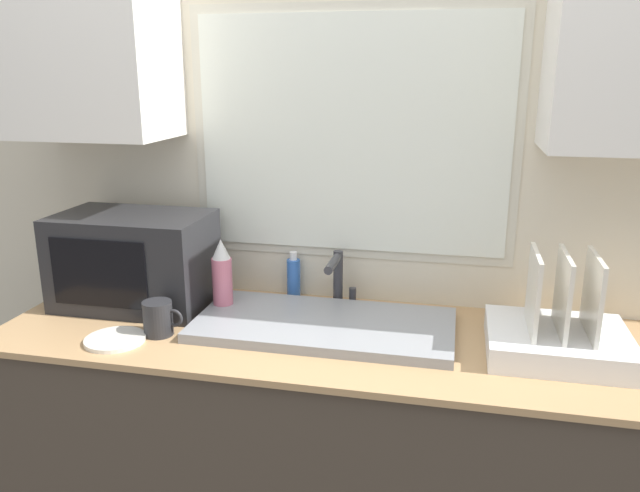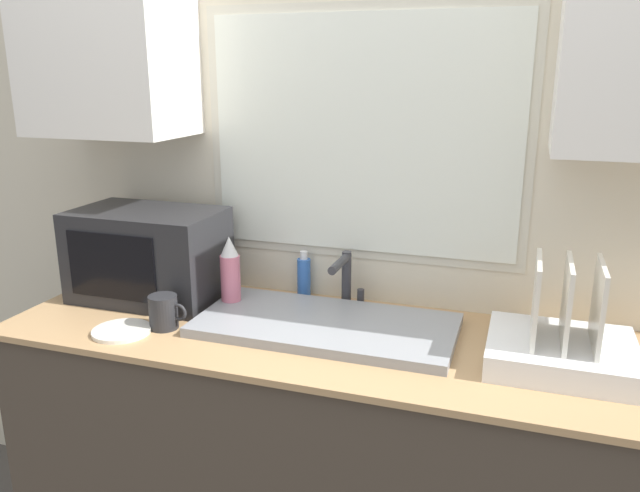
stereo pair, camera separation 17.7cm
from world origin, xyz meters
The scene contains 10 objects.
countertop centered at (0.00, 0.31, 0.47)m, with size 2.02×0.65×0.94m.
wall_back centered at (0.00, 0.62, 1.40)m, with size 6.00×0.38×2.60m.
sink_basin centered at (-0.03, 0.34, 0.95)m, with size 0.78×0.38×0.03m.
faucet centered at (-0.02, 0.53, 1.05)m, with size 0.08×0.18×0.19m.
microwave centered at (-0.69, 0.41, 1.09)m, with size 0.50×0.31×0.31m.
dish_rack centered at (0.64, 0.31, 1.00)m, with size 0.38×0.33×0.29m.
spray_bottle centered at (-0.38, 0.40, 1.06)m, with size 0.06×0.06×0.25m.
soap_bottle centered at (-0.19, 0.59, 1.01)m, with size 0.05×0.05×0.16m.
mug_near_sink centered at (-0.50, 0.19, 0.99)m, with size 0.12×0.09×0.10m.
small_plate centered at (-0.60, 0.12, 0.94)m, with size 0.17×0.17×0.01m.
Camera 1 is at (0.34, -1.38, 1.70)m, focal length 35.00 mm.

